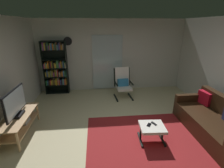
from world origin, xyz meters
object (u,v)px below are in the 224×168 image
at_px(television, 15,104).
at_px(lounge_armchair, 123,82).
at_px(bookshelf_near_tv, 56,67).
at_px(ottoman, 152,128).
at_px(leather_sofa, 216,122).
at_px(wall_clock, 68,41).
at_px(cell_phone, 149,125).
at_px(tv_stand, 20,121).
at_px(tv_remote, 154,123).

bearing_deg(television, lounge_armchair, 34.82).
bearing_deg(bookshelf_near_tv, lounge_armchair, -15.02).
xyz_separation_m(lounge_armchair, ottoman, (0.25, -2.38, -0.24)).
relative_size(leather_sofa, lounge_armchair, 1.94).
xyz_separation_m(leather_sofa, wall_clock, (-3.61, 3.06, 1.55)).
bearing_deg(lounge_armchair, leather_sofa, -52.50).
height_order(ottoman, cell_phone, cell_phone).
bearing_deg(tv_stand, television, -81.63).
height_order(lounge_armchair, ottoman, lounge_armchair).
height_order(leather_sofa, ottoman, leather_sofa).
xyz_separation_m(leather_sofa, cell_phone, (-1.57, -0.04, 0.07)).
bearing_deg(bookshelf_near_tv, leather_sofa, -35.55).
relative_size(leather_sofa, wall_clock, 6.84).
xyz_separation_m(television, lounge_armchair, (2.67, 1.86, -0.24)).
bearing_deg(leather_sofa, tv_remote, -179.58).
distance_m(bookshelf_near_tv, leather_sofa, 5.08).
bearing_deg(tv_remote, wall_clock, 101.22).
bearing_deg(tv_stand, bookshelf_near_tv, 82.07).
bearing_deg(cell_phone, ottoman, 3.39).
height_order(bookshelf_near_tv, wall_clock, wall_clock).
relative_size(leather_sofa, tv_remote, 13.78).
distance_m(tv_remote, cell_phone, 0.12).
height_order(television, lounge_armchair, television).
bearing_deg(ottoman, tv_remote, 49.95).
bearing_deg(ottoman, leather_sofa, 2.99).
distance_m(tv_stand, tv_remote, 3.02).
bearing_deg(tv_remote, lounge_armchair, 73.79).
relative_size(television, cell_phone, 6.69).
relative_size(tv_stand, bookshelf_near_tv, 0.69).
relative_size(television, lounge_armchair, 0.92).
distance_m(leather_sofa, ottoman, 1.52).
relative_size(lounge_armchair, ottoman, 1.86).
xyz_separation_m(tv_remote, cell_phone, (-0.12, -0.03, -0.00)).
relative_size(tv_stand, wall_clock, 4.48).
bearing_deg(ottoman, cell_phone, 148.27).
height_order(leather_sofa, lounge_armchair, lounge_armchair).
bearing_deg(wall_clock, lounge_armchair, -22.37).
bearing_deg(television, wall_clock, 72.48).
bearing_deg(lounge_armchair, tv_stand, -145.42).
xyz_separation_m(television, ottoman, (2.92, -0.52, -0.48)).
xyz_separation_m(bookshelf_near_tv, wall_clock, (0.48, 0.13, 0.89)).
xyz_separation_m(tv_stand, wall_clock, (0.83, 2.60, 1.53)).
distance_m(bookshelf_near_tv, wall_clock, 1.02).
xyz_separation_m(tv_stand, bookshelf_near_tv, (0.34, 2.47, 0.64)).
distance_m(television, leather_sofa, 4.48).
xyz_separation_m(television, wall_clock, (0.83, 2.62, 1.08)).
bearing_deg(wall_clock, tv_remote, -54.98).
distance_m(television, cell_phone, 2.93).
distance_m(bookshelf_near_tv, lounge_armchair, 2.45).
height_order(ottoman, tv_remote, tv_remote).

